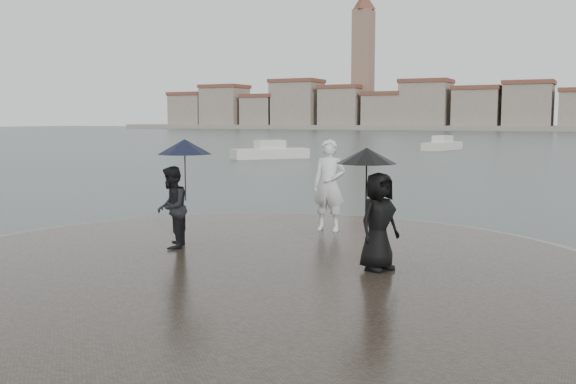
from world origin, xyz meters
The scene contains 8 objects.
ground centered at (0.00, 0.00, 0.00)m, with size 400.00×400.00×0.00m, color #2B3835.
kerb_ring centered at (0.00, 3.50, 0.16)m, with size 12.50×12.50×0.32m, color gray.
quay_tip centered at (0.00, 3.50, 0.18)m, with size 11.90×11.90×0.36m, color #2D261E.
statue centered at (-0.17, 7.15, 1.35)m, with size 0.72×0.47×1.97m, color white.
visitor_left centered at (-1.99, 4.12, 1.48)m, with size 1.18×1.07×2.04m.
visitor_right centered at (1.87, 4.15, 1.45)m, with size 1.12×1.04×1.95m.
far_skyline centered at (-6.29, 160.71, 5.61)m, with size 260.00×20.00×37.00m.
boats centered at (1.20, 44.69, 0.38)m, with size 42.19×23.67×1.50m.
Camera 1 is at (5.12, -5.54, 2.76)m, focal length 40.00 mm.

